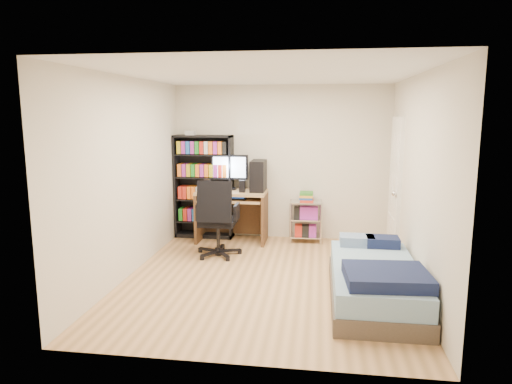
# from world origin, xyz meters

# --- Properties ---
(room) EXTENTS (3.58, 4.08, 2.58)m
(room) POSITION_xyz_m (0.00, 0.00, 1.25)
(room) COLOR tan
(room) RESTS_ON ground
(media_shelf) EXTENTS (0.95, 0.32, 1.77)m
(media_shelf) POSITION_xyz_m (-1.26, 1.84, 0.87)
(media_shelf) COLOR black
(media_shelf) RESTS_ON room
(computer_desk) EXTENTS (1.11, 0.64, 1.39)m
(computer_desk) POSITION_xyz_m (-0.64, 1.69, 0.75)
(computer_desk) COLOR tan
(computer_desk) RESTS_ON room
(office_chair) EXTENTS (0.68, 0.68, 1.13)m
(office_chair) POSITION_xyz_m (-0.81, 0.82, 0.36)
(office_chair) COLOR black
(office_chair) RESTS_ON room
(wire_cart) EXTENTS (0.52, 0.38, 0.81)m
(wire_cart) POSITION_xyz_m (0.43, 1.77, 0.53)
(wire_cart) COLOR silver
(wire_cart) RESTS_ON room
(bed) EXTENTS (0.94, 1.88, 0.54)m
(bed) POSITION_xyz_m (1.26, -0.53, 0.24)
(bed) COLOR brown
(bed) RESTS_ON room
(door) EXTENTS (0.12, 0.80, 2.00)m
(door) POSITION_xyz_m (1.72, 1.35, 1.00)
(door) COLOR white
(door) RESTS_ON room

